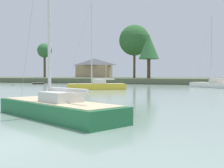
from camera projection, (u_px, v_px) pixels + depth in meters
ground_plane at (2, 142)px, 9.31m from camera, size 413.29×413.29×0.00m
far_shore_bank at (194, 80)px, 80.55m from camera, size 185.98×40.94×1.32m
sailboat_yellow at (96, 88)px, 42.51m from camera, size 9.03×6.63×13.93m
sailboat_white at (214, 86)px, 47.62m from camera, size 8.59×7.40×12.99m
dinghy_black at (38, 84)px, 66.33m from camera, size 2.94×2.88×0.47m
sailboat_green at (57, 113)px, 14.60m from camera, size 8.86×5.97×13.27m
mooring_buoy_green at (12, 85)px, 56.94m from camera, size 0.33×0.33×0.38m
shore_tree_center_left at (134, 40)px, 80.47m from camera, size 8.88×8.88×15.37m
shore_tree_left_mid at (45, 51)px, 93.06m from camera, size 4.86×4.86×11.53m
shore_tree_right_mid at (149, 47)px, 71.01m from camera, size 5.23×5.23×11.37m
cottage_behind_trees at (94, 68)px, 99.03m from camera, size 12.42×7.11×6.71m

